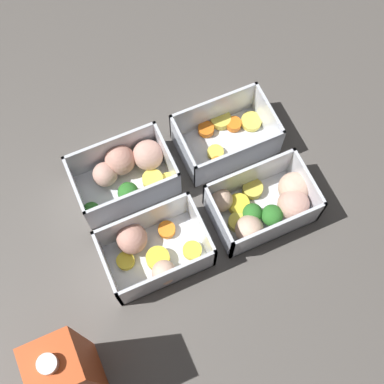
{
  "coord_description": "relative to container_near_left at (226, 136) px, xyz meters",
  "views": [
    {
      "loc": [
        0.13,
        0.3,
        0.83
      ],
      "look_at": [
        0.0,
        0.0,
        0.03
      ],
      "focal_mm": 50.0,
      "sensor_mm": 36.0,
      "label": 1
    }
  ],
  "objects": [
    {
      "name": "ground_plane",
      "position": [
        0.09,
        0.07,
        -0.02
      ],
      "size": [
        4.0,
        4.0,
        0.0
      ],
      "primitive_type": "plane",
      "color": "#56514C"
    },
    {
      "name": "container_near_left",
      "position": [
        0.0,
        0.0,
        0.0
      ],
      "size": [
        0.16,
        0.12,
        0.07
      ],
      "color": "silver",
      "rests_on": "ground_plane"
    },
    {
      "name": "container_near_right",
      "position": [
        0.18,
        -0.0,
        0.0
      ],
      "size": [
        0.17,
        0.12,
        0.07
      ],
      "color": "silver",
      "rests_on": "ground_plane"
    },
    {
      "name": "container_far_left",
      "position": [
        -0.01,
        0.14,
        0.0
      ],
      "size": [
        0.18,
        0.12,
        0.07
      ],
      "color": "silver",
      "rests_on": "ground_plane"
    },
    {
      "name": "container_far_right",
      "position": [
        0.19,
        0.14,
        0.0
      ],
      "size": [
        0.16,
        0.12,
        0.07
      ],
      "color": "silver",
      "rests_on": "ground_plane"
    },
    {
      "name": "juice_carton",
      "position": [
        0.36,
        0.26,
        0.07
      ],
      "size": [
        0.07,
        0.07,
        0.2
      ],
      "color": "#D14C1E",
      "rests_on": "ground_plane"
    }
  ]
}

